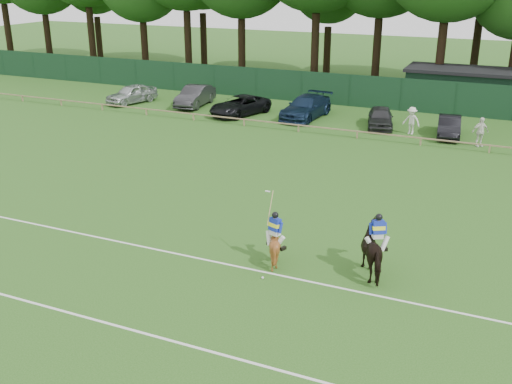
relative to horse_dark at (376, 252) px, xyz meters
The scene contains 19 objects.
ground 6.35m from the horse_dark, behind, with size 160.00×160.00×0.00m, color #1E4C14.
horse_dark is the anchor object (origin of this frame).
horse_chestnut 3.69m from the horse_dark, behind, with size 1.15×1.29×1.42m, color brown.
sedan_silver 32.13m from the horse_dark, 140.09° to the left, with size 1.76×4.38×1.49m, color #B7BBBD.
sedan_grey 29.14m from the horse_dark, 131.85° to the left, with size 1.68×4.81×1.59m, color #28282B.
suv_black 25.28m from the horse_dark, 126.18° to the left, with size 2.33×5.04×1.40m, color black.
sedan_navy 23.70m from the horse_dark, 115.26° to the left, with size 2.24×5.50×1.60m, color #13243D.
hatch_grey 21.39m from the horse_dark, 102.30° to the left, with size 1.65×4.10×1.40m, color #2E2E31.
estate_black 20.38m from the horse_dark, 89.93° to the left, with size 1.40×4.02×1.32m, color black.
spectator_left 20.11m from the horse_dark, 96.62° to the left, with size 1.17×0.67×1.80m, color silver.
spectator_mid 18.88m from the horse_dark, 83.84° to the left, with size 1.06×0.44×1.82m, color silver.
rider_dark 0.80m from the horse_dark, 60.03° to the right, with size 0.87×0.62×1.41m.
rider_chestnut 3.72m from the horse_dark, behind, with size 0.91×0.76×2.05m.
polo_ball 4.12m from the horse_dark, 151.91° to the right, with size 0.09×0.09×0.09m, color silver.
pitch_lines 7.46m from the horse_dark, 147.99° to the right, with size 60.00×5.10×0.01m.
pitch_rail 18.67m from the horse_dark, 109.64° to the left, with size 62.10×0.10×0.50m.
perimeter_fence 27.31m from the horse_dark, 103.28° to the left, with size 92.08×0.08×2.50m.
utility_shed 29.59m from the horse_dark, 90.53° to the left, with size 8.40×4.40×3.04m.
tree_row 34.85m from the horse_dark, 97.05° to the left, with size 96.00×12.00×21.00m, color #26561C, non-canonical shape.
Camera 1 is at (10.03, -18.66, 10.33)m, focal length 42.00 mm.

